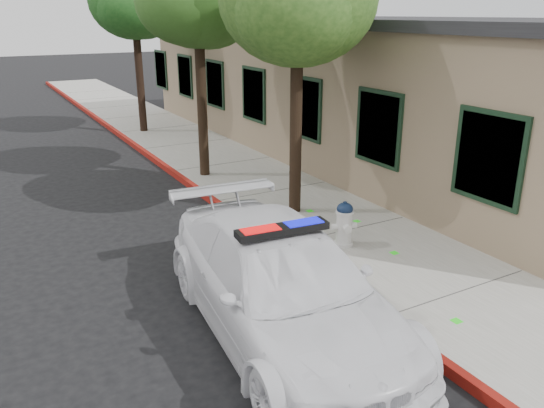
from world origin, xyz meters
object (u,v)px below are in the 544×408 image
at_px(fire_hydrant, 344,224).
at_px(police_car, 282,285).
at_px(street_tree_near, 298,4).
at_px(clapboard_building, 363,85).
at_px(street_tree_far, 135,5).

bearing_deg(fire_hydrant, police_car, -125.92).
bearing_deg(police_car, street_tree_near, 61.53).
xyz_separation_m(clapboard_building, fire_hydrant, (-5.56, -6.57, -1.54)).
height_order(fire_hydrant, street_tree_near, street_tree_near).
distance_m(clapboard_building, street_tree_near, 7.39).
bearing_deg(fire_hydrant, clapboard_building, 66.95).
distance_m(fire_hydrant, street_tree_far, 13.04).
distance_m(police_car, street_tree_far, 14.95).
bearing_deg(police_car, fire_hydrant, 42.55).
bearing_deg(street_tree_near, street_tree_far, 91.74).
relative_size(police_car, street_tree_far, 0.93).
height_order(clapboard_building, street_tree_near, street_tree_near).
bearing_deg(fire_hydrant, street_tree_near, 101.61).
distance_m(clapboard_building, fire_hydrant, 8.74).
bearing_deg(street_tree_near, fire_hydrant, -95.55).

